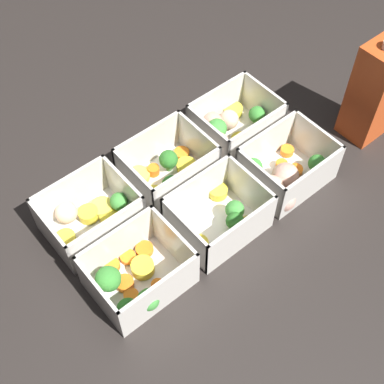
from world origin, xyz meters
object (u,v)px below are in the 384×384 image
at_px(container_far_right, 134,278).
at_px(juice_carton, 373,93).
at_px(container_near_center, 171,170).
at_px(container_near_left, 230,128).
at_px(container_far_left, 283,175).
at_px(container_far_center, 220,216).
at_px(container_near_right, 93,216).

height_order(container_far_right, juice_carton, juice_carton).
xyz_separation_m(container_near_center, juice_carton, (-0.34, 0.13, 0.07)).
distance_m(container_near_center, container_far_right, 0.21).
xyz_separation_m(container_near_left, container_far_left, (0.00, 0.14, 0.00)).
bearing_deg(juice_carton, container_near_left, -35.30).
bearing_deg(container_far_left, container_far_center, -2.22).
xyz_separation_m(container_far_center, juice_carton, (-0.34, 0.01, 0.07)).
distance_m(container_far_right, juice_carton, 0.51).
bearing_deg(container_far_center, container_near_left, -136.82).
xyz_separation_m(container_near_left, container_far_center, (0.14, 0.13, 0.00)).
xyz_separation_m(container_near_left, juice_carton, (-0.20, 0.14, 0.07)).
height_order(container_near_left, container_far_center, same).
xyz_separation_m(container_near_left, container_far_right, (0.31, 0.13, 0.00)).
xyz_separation_m(container_far_left, container_far_right, (0.31, -0.01, -0.00)).
height_order(container_near_center, container_far_left, same).
bearing_deg(container_far_right, container_near_left, -156.94).
distance_m(container_near_right, container_far_left, 0.32).
bearing_deg(container_near_right, container_far_left, 154.65).
bearing_deg(juice_carton, container_near_center, -21.46).
bearing_deg(container_near_center, container_near_right, -2.82).
height_order(container_near_right, container_far_left, same).
xyz_separation_m(container_near_right, container_far_left, (-0.29, 0.14, 0.00)).
relative_size(container_near_left, container_far_right, 1.16).
height_order(container_near_right, container_far_right, same).
relative_size(container_far_right, juice_carton, 0.70).
relative_size(container_near_left, container_far_center, 1.13).
xyz_separation_m(container_near_right, juice_carton, (-0.49, 0.14, 0.07)).
distance_m(container_near_left, container_far_left, 0.14).
xyz_separation_m(container_far_center, container_far_right, (0.17, 0.00, -0.00)).
bearing_deg(container_near_left, container_near_right, -0.13).
height_order(container_far_center, container_far_right, same).
height_order(container_near_center, container_far_center, same).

